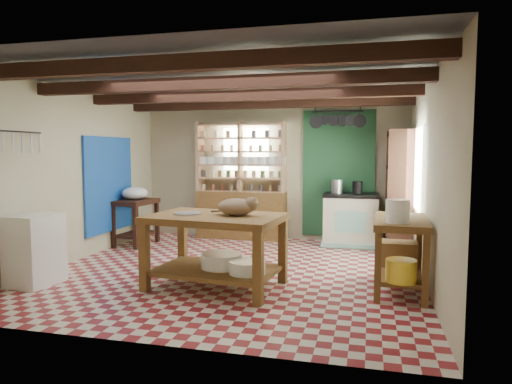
% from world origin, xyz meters
% --- Properties ---
extents(floor, '(5.00, 5.00, 0.02)m').
position_xyz_m(floor, '(0.00, 0.00, -0.01)').
color(floor, maroon).
rests_on(floor, ground).
extents(ceiling, '(5.00, 5.00, 0.02)m').
position_xyz_m(ceiling, '(0.00, 0.00, 2.60)').
color(ceiling, '#424247').
rests_on(ceiling, wall_back).
extents(wall_back, '(5.00, 0.04, 2.60)m').
position_xyz_m(wall_back, '(0.00, 2.50, 1.30)').
color(wall_back, beige).
rests_on(wall_back, floor).
extents(wall_front, '(5.00, 0.04, 2.60)m').
position_xyz_m(wall_front, '(0.00, -2.50, 1.30)').
color(wall_front, beige).
rests_on(wall_front, floor).
extents(wall_left, '(0.04, 5.00, 2.60)m').
position_xyz_m(wall_left, '(-2.50, 0.00, 1.30)').
color(wall_left, beige).
rests_on(wall_left, floor).
extents(wall_right, '(0.04, 5.00, 2.60)m').
position_xyz_m(wall_right, '(2.50, 0.00, 1.30)').
color(wall_right, beige).
rests_on(wall_right, floor).
extents(ceiling_beams, '(5.00, 3.80, 0.15)m').
position_xyz_m(ceiling_beams, '(0.00, 0.00, 2.48)').
color(ceiling_beams, '#341B12').
rests_on(ceiling_beams, ceiling).
extents(blue_wall_patch, '(0.04, 1.40, 1.60)m').
position_xyz_m(blue_wall_patch, '(-2.47, 0.90, 1.10)').
color(blue_wall_patch, blue).
rests_on(blue_wall_patch, wall_left).
extents(green_wall_patch, '(1.30, 0.04, 2.30)m').
position_xyz_m(green_wall_patch, '(1.25, 2.47, 1.25)').
color(green_wall_patch, '#1F4F2F').
rests_on(green_wall_patch, wall_back).
extents(window_back, '(0.90, 0.02, 0.80)m').
position_xyz_m(window_back, '(-0.50, 2.48, 1.70)').
color(window_back, beige).
rests_on(window_back, wall_back).
extents(window_right, '(0.02, 1.30, 1.20)m').
position_xyz_m(window_right, '(2.48, 1.00, 1.40)').
color(window_right, beige).
rests_on(window_right, wall_right).
extents(utensil_rail, '(0.06, 0.90, 0.28)m').
position_xyz_m(utensil_rail, '(-2.44, -1.20, 1.78)').
color(utensil_rail, black).
rests_on(utensil_rail, wall_left).
extents(pot_rack, '(0.86, 0.12, 0.36)m').
position_xyz_m(pot_rack, '(1.25, 2.05, 2.18)').
color(pot_rack, black).
rests_on(pot_rack, ceiling).
extents(shelving_unit, '(1.70, 0.34, 2.20)m').
position_xyz_m(shelving_unit, '(-0.55, 2.31, 1.10)').
color(shelving_unit, tan).
rests_on(shelving_unit, floor).
extents(tall_rack, '(0.40, 0.86, 2.00)m').
position_xyz_m(tall_rack, '(2.28, 1.80, 1.00)').
color(tall_rack, '#341B12').
rests_on(tall_rack, floor).
extents(work_table, '(1.67, 1.21, 0.89)m').
position_xyz_m(work_table, '(0.01, -0.78, 0.44)').
color(work_table, brown).
rests_on(work_table, floor).
extents(stove, '(0.94, 0.64, 0.92)m').
position_xyz_m(stove, '(1.50, 2.15, 0.46)').
color(stove, beige).
rests_on(stove, floor).
extents(prep_table, '(0.61, 0.84, 0.81)m').
position_xyz_m(prep_table, '(-2.20, 1.28, 0.40)').
color(prep_table, '#341B12').
rests_on(prep_table, floor).
extents(white_cabinet, '(0.53, 0.62, 0.88)m').
position_xyz_m(white_cabinet, '(-2.22, -1.21, 0.44)').
color(white_cabinet, white).
rests_on(white_cabinet, floor).
extents(right_counter, '(0.65, 1.23, 0.87)m').
position_xyz_m(right_counter, '(2.18, -0.37, 0.43)').
color(right_counter, brown).
rests_on(right_counter, floor).
extents(cat, '(0.48, 0.37, 0.21)m').
position_xyz_m(cat, '(0.26, -0.76, 0.99)').
color(cat, '#977658').
rests_on(cat, work_table).
extents(steel_tray, '(0.38, 0.38, 0.02)m').
position_xyz_m(steel_tray, '(-0.35, -0.79, 0.90)').
color(steel_tray, '#B4B3BB').
rests_on(steel_tray, work_table).
extents(basin_large, '(0.55, 0.55, 0.17)m').
position_xyz_m(basin_large, '(0.06, -0.73, 0.32)').
color(basin_large, white).
rests_on(basin_large, work_table).
extents(basin_small, '(0.47, 0.47, 0.15)m').
position_xyz_m(basin_small, '(0.44, -0.93, 0.31)').
color(basin_small, white).
rests_on(basin_small, work_table).
extents(kettle_left, '(0.20, 0.20, 0.23)m').
position_xyz_m(kettle_left, '(1.25, 2.15, 1.04)').
color(kettle_left, '#B4B3BB').
rests_on(kettle_left, stove).
extents(kettle_right, '(0.17, 0.17, 0.22)m').
position_xyz_m(kettle_right, '(1.60, 2.15, 1.03)').
color(kettle_right, black).
rests_on(kettle_right, stove).
extents(enamel_bowl, '(0.49, 0.49, 0.23)m').
position_xyz_m(enamel_bowl, '(-2.20, 1.28, 0.92)').
color(enamel_bowl, white).
rests_on(enamel_bowl, prep_table).
extents(white_bucket, '(0.27, 0.27, 0.26)m').
position_xyz_m(white_bucket, '(2.12, -0.72, 1.00)').
color(white_bucket, white).
rests_on(white_bucket, right_counter).
extents(wicker_basket, '(0.44, 0.36, 0.30)m').
position_xyz_m(wicker_basket, '(2.19, -0.07, 0.38)').
color(wicker_basket, '#9E743F').
rests_on(wicker_basket, right_counter).
extents(yellow_tub, '(0.35, 0.35, 0.25)m').
position_xyz_m(yellow_tub, '(2.16, -0.82, 0.35)').
color(yellow_tub, yellow).
rests_on(yellow_tub, right_counter).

